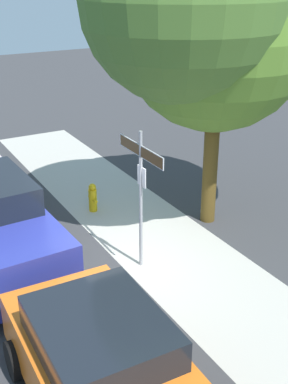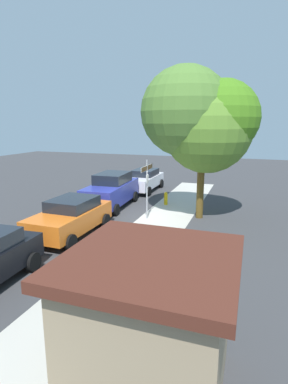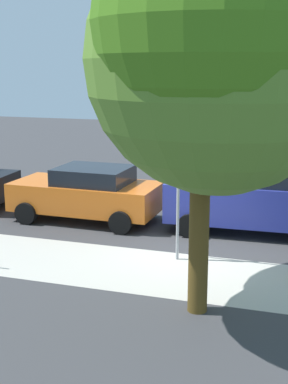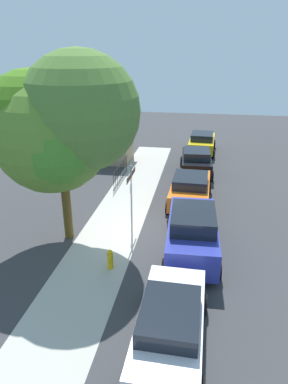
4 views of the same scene
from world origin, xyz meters
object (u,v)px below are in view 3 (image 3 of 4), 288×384
Objects in this scene: shade_tree at (222,37)px; car_blue at (256,197)px; street_sign at (178,171)px; car_orange at (87,193)px.

car_blue is at bearing -91.78° from shade_tree.
car_blue is (-1.48, -2.70, -1.13)m from street_sign.
shade_tree is 7.84m from car_orange.
car_blue is at bearing -118.81° from street_sign.
street_sign reaches higher than car_orange.
shade_tree is at bearing 118.58° from street_sign.
shade_tree is 1.77× the size of car_orange.
street_sign is 3.93m from shade_tree.
car_blue is at bearing -175.28° from car_orange.
shade_tree is at bearing 85.89° from car_blue.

